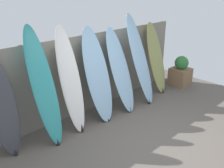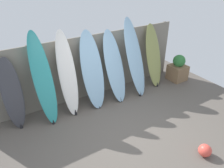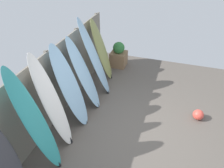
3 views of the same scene
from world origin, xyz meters
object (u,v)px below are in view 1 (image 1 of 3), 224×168
at_px(surfboard_charcoal_0, 4,109).
at_px(surfboard_olive_6, 156,58).
at_px(surfboard_skyblue_3, 98,75).
at_px(surfboard_skyblue_5, 140,60).
at_px(surfboard_teal_1, 44,87).
at_px(surfboard_white_2, 70,80).
at_px(surfboard_skyblue_4, 120,71).
at_px(planter_box, 181,72).

height_order(surfboard_charcoal_0, surfboard_olive_6, surfboard_olive_6).
bearing_deg(surfboard_skyblue_3, surfboard_skyblue_5, -2.60).
distance_m(surfboard_teal_1, surfboard_white_2, 0.61).
bearing_deg(surfboard_olive_6, surfboard_charcoal_0, 178.39).
bearing_deg(surfboard_skyblue_5, surfboard_charcoal_0, 176.19).
distance_m(surfboard_white_2, surfboard_skyblue_3, 0.67).
bearing_deg(surfboard_skyblue_5, surfboard_skyblue_3, 177.40).
bearing_deg(surfboard_olive_6, surfboard_white_2, 179.83).
bearing_deg(surfboard_charcoal_0, surfboard_white_2, -4.69).
bearing_deg(surfboard_white_2, surfboard_skyblue_3, -4.49).
bearing_deg(surfboard_charcoal_0, surfboard_skyblue_3, -4.62).
height_order(surfboard_skyblue_3, surfboard_skyblue_4, surfboard_skyblue_3).
bearing_deg(surfboard_skyblue_4, surfboard_white_2, 176.04).
bearing_deg(surfboard_teal_1, surfboard_skyblue_4, -1.51).
distance_m(surfboard_olive_6, planter_box, 1.08).
relative_size(surfboard_white_2, surfboard_skyblue_4, 1.09).
xyz_separation_m(surfboard_white_2, surfboard_olive_6, (2.81, -0.01, -0.11)).
height_order(surfboard_white_2, surfboard_olive_6, surfboard_white_2).
distance_m(surfboard_white_2, surfboard_skyblue_5, 2.00).
height_order(surfboard_skyblue_3, planter_box, surfboard_skyblue_3).
bearing_deg(planter_box, surfboard_olive_6, 162.38).
height_order(surfboard_skyblue_4, surfboard_skyblue_5, surfboard_skyblue_5).
bearing_deg(surfboard_skyblue_4, planter_box, -4.75).
distance_m(surfboard_skyblue_5, surfboard_olive_6, 0.83).
bearing_deg(surfboard_skyblue_5, surfboard_white_2, 176.77).
bearing_deg(surfboard_charcoal_0, surfboard_skyblue_4, -4.32).
bearing_deg(surfboard_skyblue_3, surfboard_white_2, 175.51).
height_order(surfboard_teal_1, surfboard_skyblue_4, surfboard_teal_1).
distance_m(surfboard_white_2, surfboard_olive_6, 2.82).
distance_m(surfboard_teal_1, surfboard_skyblue_4, 1.95).
xyz_separation_m(surfboard_charcoal_0, surfboard_skyblue_5, (3.31, -0.22, 0.24)).
bearing_deg(surfboard_skyblue_5, surfboard_teal_1, 178.42).
distance_m(surfboard_charcoal_0, planter_box, 5.04).
xyz_separation_m(surfboard_white_2, planter_box, (3.70, -0.29, -0.66)).
height_order(surfboard_white_2, planter_box, surfboard_white_2).
bearing_deg(surfboard_skyblue_3, planter_box, -4.46).
xyz_separation_m(surfboard_white_2, surfboard_skyblue_3, (0.67, -0.05, -0.05)).
bearing_deg(surfboard_skyblue_5, surfboard_olive_6, 7.33).
bearing_deg(surfboard_skyblue_5, surfboard_skyblue_4, 178.22).
distance_m(surfboard_charcoal_0, surfboard_skyblue_4, 2.65).
relative_size(surfboard_skyblue_3, planter_box, 2.30).
bearing_deg(surfboard_charcoal_0, surfboard_teal_1, -11.99).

